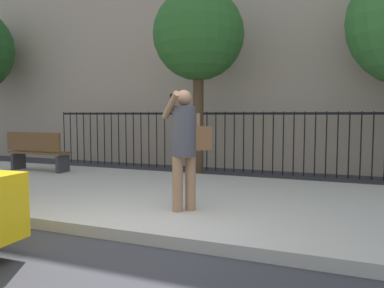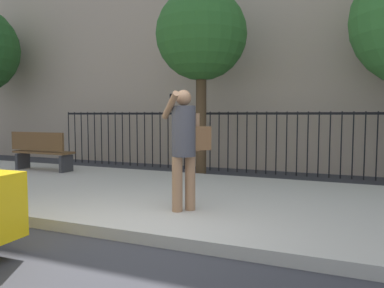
# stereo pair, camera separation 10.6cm
# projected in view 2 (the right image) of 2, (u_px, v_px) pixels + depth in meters

# --- Properties ---
(ground_plane) EXTENTS (60.00, 60.00, 0.00)m
(ground_plane) POSITION_uv_depth(u_px,v_px,m) (126.00, 243.00, 4.55)
(ground_plane) COLOR #333338
(sidewalk) EXTENTS (28.00, 4.40, 0.15)m
(sidewalk) POSITION_uv_depth(u_px,v_px,m) (197.00, 199.00, 6.56)
(sidewalk) COLOR #B2ADA3
(sidewalk) RESTS_ON ground
(iron_fence) EXTENTS (12.03, 0.04, 1.60)m
(iron_fence) POSITION_uv_depth(u_px,v_px,m) (252.00, 134.00, 9.87)
(iron_fence) COLOR black
(iron_fence) RESTS_ON ground
(pedestrian_on_phone) EXTENTS (0.68, 0.70, 1.72)m
(pedestrian_on_phone) POSITION_uv_depth(u_px,v_px,m) (185.00, 141.00, 5.41)
(pedestrian_on_phone) COLOR #936B4C
(pedestrian_on_phone) RESTS_ON sidewalk
(street_bench) EXTENTS (1.60, 0.45, 0.95)m
(street_bench) POSITION_uv_depth(u_px,v_px,m) (41.00, 150.00, 9.31)
(street_bench) COLOR brown
(street_bench) RESTS_ON sidewalk
(street_tree_near) EXTENTS (2.21, 2.21, 4.56)m
(street_tree_near) POSITION_uv_depth(u_px,v_px,m) (201.00, 36.00, 9.21)
(street_tree_near) COLOR #4C3823
(street_tree_near) RESTS_ON ground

